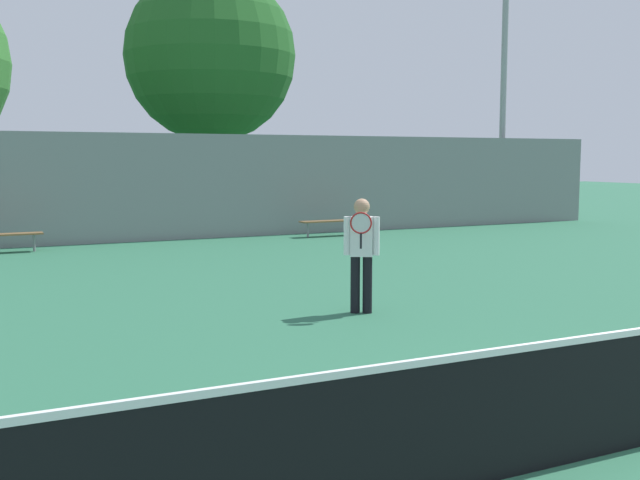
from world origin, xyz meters
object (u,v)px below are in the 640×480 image
at_px(tennis_player, 361,249).
at_px(tree_green_tall, 211,56).
at_px(bench_courtside_near, 333,222).
at_px(light_pole_near_left, 504,61).

bearing_deg(tennis_player, tree_green_tall, 111.08).
xyz_separation_m(tennis_player, tree_green_tall, (2.79, 15.58, 4.76)).
bearing_deg(tennis_player, bench_courtside_near, 96.34).
relative_size(tennis_player, bench_courtside_near, 0.83).
relative_size(bench_courtside_near, light_pole_near_left, 0.22).
height_order(light_pole_near_left, tree_green_tall, light_pole_near_left).
height_order(tennis_player, tree_green_tall, tree_green_tall).
bearing_deg(bench_courtside_near, tennis_player, -114.88).
distance_m(light_pole_near_left, tree_green_tall, 10.20).
distance_m(tennis_player, bench_courtside_near, 10.88).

